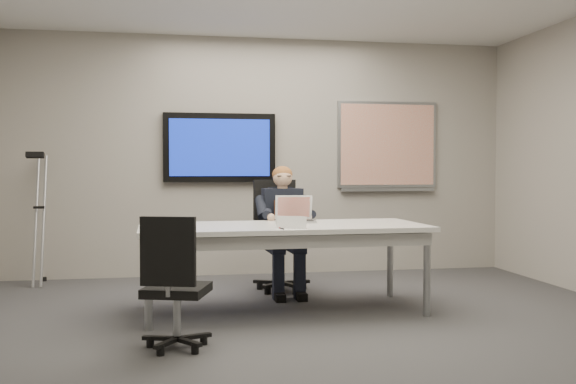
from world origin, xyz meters
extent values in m
cube|color=#39393C|center=(0.00, 0.00, 0.00)|extent=(6.00, 6.00, 0.02)
cube|color=#A29B92|center=(0.00, 3.00, 1.40)|extent=(6.00, 0.02, 2.80)
cube|color=#A29B92|center=(0.00, -3.00, 1.40)|extent=(6.00, 0.02, 2.80)
cube|color=white|center=(-0.09, 0.95, 0.74)|extent=(2.50, 1.11, 0.04)
cube|color=#B8B8B3|center=(-0.09, 0.95, 0.66)|extent=(2.40, 1.00, 0.10)
cylinder|color=#919499|center=(-1.23, 0.48, 0.36)|extent=(0.06, 0.06, 0.72)
cylinder|color=#919499|center=(1.08, 0.55, 0.36)|extent=(0.06, 0.06, 0.72)
cylinder|color=#919499|center=(-1.25, 1.34, 0.36)|extent=(0.06, 0.06, 0.72)
cylinder|color=#919499|center=(1.05, 1.41, 0.36)|extent=(0.06, 0.06, 0.72)
cube|color=black|center=(-0.50, 2.95, 1.50)|extent=(1.30, 0.08, 0.80)
cube|color=#0D2193|center=(-0.50, 2.90, 1.50)|extent=(1.16, 0.01, 0.66)
cube|color=#919499|center=(1.55, 2.98, 1.55)|extent=(1.25, 0.04, 1.05)
cube|color=silver|center=(1.55, 2.95, 1.55)|extent=(1.18, 0.01, 0.98)
cube|color=#919499|center=(1.55, 2.94, 1.00)|extent=(1.18, 0.05, 0.04)
cylinder|color=#919499|center=(0.06, 1.90, 0.30)|extent=(0.06, 0.06, 0.39)
cube|color=black|center=(0.06, 1.90, 0.50)|extent=(0.57, 0.57, 0.08)
cube|color=black|center=(0.02, 2.13, 0.85)|extent=(0.46, 0.12, 0.56)
cylinder|color=#919499|center=(-1.01, -0.07, 0.25)|extent=(0.05, 0.05, 0.32)
cube|color=black|center=(-1.01, -0.07, 0.41)|extent=(0.51, 0.51, 0.06)
cube|color=black|center=(-1.07, -0.26, 0.70)|extent=(0.37, 0.15, 0.46)
cube|color=black|center=(0.06, 1.86, 0.78)|extent=(0.40, 0.24, 0.55)
cube|color=#392017|center=(0.06, 1.75, 0.81)|extent=(0.21, 0.03, 0.26)
sphere|color=#E4B18B|center=(0.06, 1.83, 1.17)|extent=(0.20, 0.20, 0.20)
ellipsoid|color=brown|center=(0.06, 1.85, 1.19)|extent=(0.21, 0.21, 0.17)
cube|color=#BCBCBF|center=(0.07, 1.17, 0.77)|extent=(0.36, 0.27, 0.02)
cube|color=black|center=(0.07, 1.16, 0.78)|extent=(0.31, 0.19, 0.00)
cube|color=#BCBCBF|center=(0.07, 1.32, 0.89)|extent=(0.35, 0.12, 0.23)
cube|color=red|center=(0.07, 1.31, 0.89)|extent=(0.31, 0.09, 0.19)
cylinder|color=black|center=(-0.17, 0.55, 0.77)|extent=(0.02, 0.13, 0.01)
camera|label=1|loc=(-1.03, -4.56, 1.24)|focal=40.00mm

